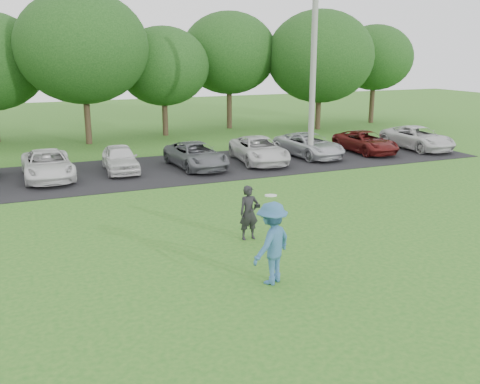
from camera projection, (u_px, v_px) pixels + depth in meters
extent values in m
plane|color=#27651D|center=(296.00, 278.00, 12.95)|extent=(100.00, 100.00, 0.00)
cube|color=black|center=(160.00, 170.00, 24.52)|extent=(32.00, 6.50, 0.03)
cylinder|color=gray|center=(313.00, 68.00, 25.32)|extent=(0.28, 0.28, 9.01)
imported|color=#32618E|center=(272.00, 243.00, 12.46)|extent=(1.47, 1.28, 1.98)
cylinder|color=white|center=(271.00, 195.00, 11.84)|extent=(0.27, 0.27, 0.07)
imported|color=black|center=(249.00, 213.00, 15.43)|extent=(0.59, 0.40, 1.60)
cube|color=black|center=(257.00, 206.00, 15.27)|extent=(0.14, 0.10, 0.10)
imported|color=silver|center=(48.00, 165.00, 22.66)|extent=(2.05, 4.33, 1.19)
imported|color=silver|center=(120.00, 158.00, 24.00)|extent=(1.60, 3.58, 1.20)
imported|color=slate|center=(196.00, 155.00, 24.81)|extent=(2.29, 4.33, 1.16)
imported|color=silver|center=(259.00, 150.00, 25.99)|extent=(2.48, 4.59, 1.22)
imported|color=#BABCC2|center=(309.00, 145.00, 27.39)|extent=(2.51, 4.48, 1.18)
imported|color=#591413|center=(366.00, 142.00, 28.52)|extent=(2.00, 4.10, 1.12)
imported|color=silver|center=(418.00, 138.00, 29.48)|extent=(2.21, 4.52, 1.24)
cylinder|color=#38281C|center=(88.00, 121.00, 31.08)|extent=(0.36, 0.36, 2.70)
ellipsoid|color=#214C19|center=(82.00, 47.00, 30.01)|extent=(7.42, 7.42, 6.31)
cylinder|color=#38281C|center=(165.00, 118.00, 34.27)|extent=(0.36, 0.36, 2.20)
ellipsoid|color=#214C19|center=(163.00, 66.00, 33.43)|extent=(5.76, 5.76, 4.90)
cylinder|color=#38281C|center=(229.00, 109.00, 37.33)|extent=(0.36, 0.36, 2.70)
ellipsoid|color=#214C19|center=(229.00, 53.00, 36.35)|extent=(6.50, 6.50, 5.53)
cylinder|color=#38281C|center=(318.00, 113.00, 36.96)|extent=(0.36, 0.36, 2.20)
ellipsoid|color=#214C19|center=(320.00, 56.00, 35.98)|extent=(7.24, 7.24, 6.15)
cylinder|color=#38281C|center=(372.00, 105.00, 40.21)|extent=(0.36, 0.36, 2.70)
ellipsoid|color=#214C19|center=(375.00, 58.00, 39.32)|extent=(5.58, 5.58, 4.74)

